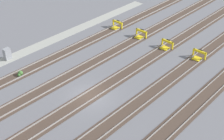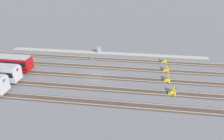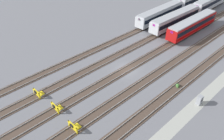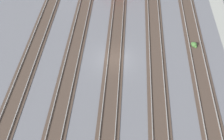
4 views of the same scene
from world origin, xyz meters
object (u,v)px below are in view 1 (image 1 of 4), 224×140
at_px(bumper_stop_nearest_track, 117,25).
at_px(bumper_stop_middle_track, 166,45).
at_px(weed_clump, 20,73).
at_px(electrical_cabinet, 7,54).
at_px(bumper_stop_far_inner_track, 198,55).
at_px(bumper_stop_near_inner_track, 140,34).

height_order(bumper_stop_nearest_track, bumper_stop_middle_track, same).
distance_m(bumper_stop_nearest_track, weed_clump, 18.50).
bearing_deg(bumper_stop_nearest_track, electrical_cabinet, -14.55).
distance_m(bumper_stop_middle_track, bumper_stop_far_inner_track, 4.94).
bearing_deg(bumper_stop_nearest_track, bumper_stop_near_inner_track, 90.48).
bearing_deg(bumper_stop_middle_track, bumper_stop_nearest_track, -90.51).
bearing_deg(bumper_stop_far_inner_track, bumper_stop_nearest_track, -88.33).
relative_size(bumper_stop_far_inner_track, weed_clump, 2.18).
relative_size(bumper_stop_near_inner_track, electrical_cabinet, 1.25).
bearing_deg(electrical_cabinet, bumper_stop_middle_track, 140.36).
relative_size(bumper_stop_near_inner_track, bumper_stop_far_inner_track, 1.00).
height_order(electrical_cabinet, weed_clump, electrical_cabinet).
xyz_separation_m(electrical_cabinet, weed_clump, (1.14, 4.67, -0.56)).
height_order(bumper_stop_nearest_track, bumper_stop_near_inner_track, same).
xyz_separation_m(bumper_stop_nearest_track, electrical_cabinet, (17.36, -4.51, 0.29)).
relative_size(bumper_stop_nearest_track, bumper_stop_near_inner_track, 1.00).
bearing_deg(bumper_stop_middle_track, weed_clump, -27.64).
distance_m(bumper_stop_far_inner_track, electrical_cabinet, 26.19).
relative_size(bumper_stop_nearest_track, weed_clump, 2.18).
distance_m(bumper_stop_nearest_track, bumper_stop_near_inner_track, 4.91).
bearing_deg(weed_clump, bumper_stop_middle_track, 152.36).
xyz_separation_m(bumper_stop_middle_track, weed_clump, (18.41, -9.64, -0.27)).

